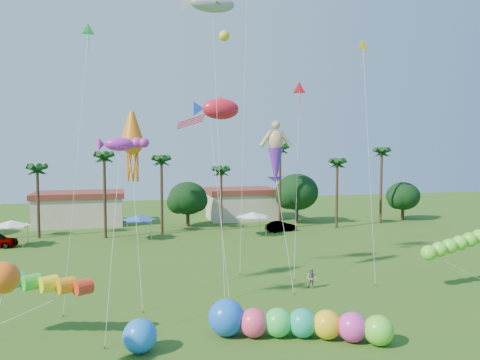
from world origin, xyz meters
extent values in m
cylinder|color=#3A2819|center=(-18.00, 41.00, 4.25)|extent=(0.36, 0.36, 8.50)
cylinder|color=#3A2819|center=(-10.00, 39.00, 5.00)|extent=(0.36, 0.36, 10.00)
cylinder|color=#3A2819|center=(-3.00, 40.00, 4.75)|extent=(0.36, 0.36, 9.50)
cylinder|color=#3A2819|center=(5.00, 41.00, 4.00)|extent=(0.36, 0.36, 8.00)
cylinder|color=#3A2819|center=(13.00, 40.00, 5.50)|extent=(0.36, 0.36, 11.00)
cylinder|color=#3A2819|center=(21.00, 39.00, 4.50)|extent=(0.36, 0.36, 9.00)
cylinder|color=#3A2819|center=(29.00, 41.00, 5.25)|extent=(0.36, 0.36, 10.50)
sphere|color=#113814|center=(1.00, 45.00, 4.03)|extent=(5.46, 5.46, 5.46)
sphere|color=#113814|center=(17.00, 44.00, 4.65)|extent=(6.30, 6.30, 6.30)
sphere|color=#113814|center=(34.00, 43.00, 3.72)|extent=(5.04, 5.04, 5.04)
cube|color=beige|center=(-14.00, 50.00, 2.00)|extent=(12.00, 7.00, 4.00)
cube|color=beige|center=(10.00, 50.00, 2.00)|extent=(10.00, 7.00, 4.00)
pyramid|color=white|center=(-20.00, 36.00, 2.75)|extent=(3.00, 3.00, 0.60)
pyramid|color=blue|center=(-6.00, 37.00, 2.75)|extent=(3.00, 3.00, 0.60)
pyramid|color=white|center=(8.00, 36.00, 2.75)|extent=(3.00, 3.00, 0.60)
imported|color=#4C4C54|center=(12.54, 38.16, 0.68)|extent=(4.32, 2.33, 1.35)
imported|color=gray|center=(6.72, 13.51, 0.80)|extent=(0.99, 0.94, 1.61)
sphere|color=#FF436E|center=(-0.30, 5.45, 0.86)|extent=(1.71, 1.71, 1.71)
sphere|color=#35E157|center=(1.12, 5.15, 0.86)|extent=(1.71, 1.71, 1.71)
sphere|color=#19B18D|center=(2.50, 4.74, 0.86)|extent=(1.71, 1.71, 1.71)
sphere|color=yellow|center=(3.80, 4.17, 0.86)|extent=(1.71, 1.71, 1.71)
sphere|color=#EB37B9|center=(5.06, 3.46, 0.86)|extent=(1.71, 1.71, 1.71)
sphere|color=#65E432|center=(6.29, 2.68, 0.86)|extent=(1.71, 1.71, 1.71)
sphere|color=blue|center=(-1.80, 6.05, 1.09)|extent=(2.85, 2.85, 2.19)
sphere|color=#1B75F3|center=(-6.88, 4.91, 0.94)|extent=(1.88, 1.88, 1.88)
cylinder|color=red|center=(-11.68, 7.48, 3.12)|extent=(6.65, 3.28, 0.92)
cylinder|color=silver|center=(-13.65, 7.88, 1.56)|extent=(7.34, 0.83, 3.14)
ellipsoid|color=#67E031|center=(15.58, 11.18, 2.91)|extent=(6.60, 1.97, 1.42)
cylinder|color=silver|center=(18.46, 10.94, 1.45)|extent=(5.76, 0.51, 2.93)
sphere|color=#FF6314|center=(-12.94, 2.20, 5.32)|extent=(1.59, 1.59, 1.45)
cylinder|color=silver|center=(4.81, 14.67, 5.24)|extent=(0.04, 4.70, 10.50)
cylinder|color=brown|center=(4.81, 12.33, 0.08)|extent=(0.08, 0.08, 0.16)
ellipsoid|color=red|center=(0.27, 17.84, 14.37)|extent=(4.79, 2.16, 1.93)
cylinder|color=silver|center=(0.00, 15.00, 7.19)|extent=(0.57, 5.70, 14.38)
cylinder|color=brown|center=(-0.27, 12.16, 0.08)|extent=(0.08, 0.08, 0.16)
ellipsoid|color=#949CA2|center=(-0.29, 18.30, 23.00)|extent=(5.24, 3.32, 1.76)
cylinder|color=silver|center=(-0.43, 15.29, 11.50)|extent=(0.32, 6.04, 23.01)
cylinder|color=brown|center=(-0.58, 12.28, 0.08)|extent=(0.08, 0.08, 0.16)
cone|color=orange|center=(-6.96, 15.01, 11.45)|extent=(2.31, 2.31, 4.99)
cylinder|color=silver|center=(-6.74, 13.08, 5.73)|extent=(0.48, 3.90, 11.46)
cylinder|color=brown|center=(-6.51, 11.14, 0.08)|extent=(0.08, 0.08, 0.16)
ellipsoid|color=#B525BB|center=(-7.82, 10.09, 11.40)|extent=(3.62, 2.81, 1.24)
cylinder|color=silver|center=(-8.30, 7.96, 5.70)|extent=(1.00, 4.28, 11.41)
cylinder|color=brown|center=(-8.79, 5.83, 0.08)|extent=(0.08, 0.08, 0.16)
cone|color=red|center=(7.96, 19.80, 16.46)|extent=(1.38, 0.48, 1.35)
cylinder|color=silver|center=(7.04, 17.83, 8.23)|extent=(1.88, 3.97, 16.46)
cylinder|color=brown|center=(6.11, 15.86, 0.08)|extent=(0.08, 0.08, 0.16)
cone|color=gold|center=(12.51, 16.61, 19.90)|extent=(1.16, 0.27, 1.15)
cylinder|color=silver|center=(12.26, 14.75, 9.95)|extent=(0.53, 3.74, 19.90)
cylinder|color=brown|center=(12.01, 12.90, 0.08)|extent=(0.08, 0.08, 0.16)
cone|color=green|center=(-9.93, 15.38, 19.58)|extent=(1.08, 0.42, 1.05)
cylinder|color=silver|center=(-10.80, 13.47, 9.79)|extent=(1.77, 3.84, 19.58)
cylinder|color=brown|center=(-11.67, 11.56, 0.08)|extent=(0.08, 0.08, 0.16)
cylinder|color=silver|center=(3.04, 20.93, 14.02)|extent=(1.80, 4.25, 28.04)
cylinder|color=brown|center=(2.16, 18.82, 0.08)|extent=(0.08, 0.08, 0.16)
camera|label=1|loc=(-7.50, -20.49, 11.20)|focal=35.00mm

